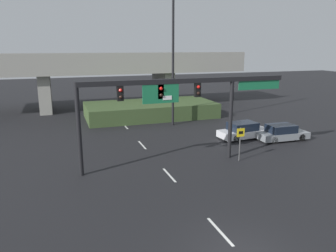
% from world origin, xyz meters
% --- Properties ---
extents(lane_markings, '(0.14, 29.98, 0.01)m').
position_xyz_m(lane_markings, '(0.00, 15.43, 0.00)').
color(lane_markings, silver).
rests_on(lane_markings, ground).
extents(signal_gantry, '(14.65, 0.44, 5.92)m').
position_xyz_m(signal_gantry, '(1.27, 10.32, 4.78)').
color(signal_gantry, black).
rests_on(signal_gantry, ground).
extents(speed_limit_sign, '(0.60, 0.11, 2.46)m').
position_xyz_m(speed_limit_sign, '(5.60, 9.42, 1.60)').
color(speed_limit_sign, '#4C4C4C').
rests_on(speed_limit_sign, ground).
extents(highway_light_pole_near, '(0.70, 0.36, 15.56)m').
position_xyz_m(highway_light_pole_near, '(4.83, 21.38, 8.16)').
color(highway_light_pole_near, black).
rests_on(highway_light_pole_near, ground).
extents(overpass_bridge, '(36.63, 7.53, 7.22)m').
position_xyz_m(overpass_bridge, '(-0.00, 33.68, 5.07)').
color(overpass_bridge, gray).
rests_on(overpass_bridge, ground).
extents(grass_embankment, '(14.61, 6.83, 1.66)m').
position_xyz_m(grass_embankment, '(3.73, 25.94, 0.83)').
color(grass_embankment, '#384C28').
rests_on(grass_embankment, ground).
extents(parked_sedan_near_right, '(4.76, 2.25, 1.44)m').
position_xyz_m(parked_sedan_near_right, '(9.10, 14.61, 0.67)').
color(parked_sedan_near_right, silver).
rests_on(parked_sedan_near_right, ground).
extents(parked_sedan_mid_right, '(4.49, 1.94, 1.39)m').
position_xyz_m(parked_sedan_mid_right, '(11.91, 12.94, 0.65)').
color(parked_sedan_mid_right, gray).
rests_on(parked_sedan_mid_right, ground).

